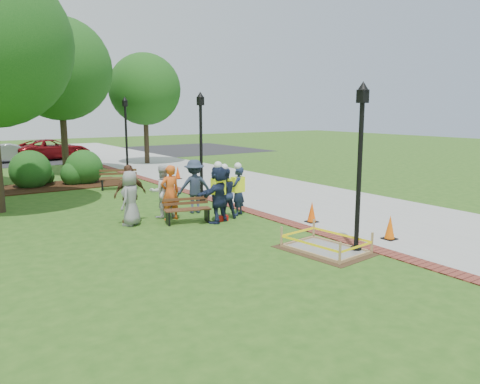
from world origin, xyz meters
TOP-DOWN VIEW (x-y plane):
  - ground at (0.00, 0.00)m, footprint 100.00×100.00m
  - sidewalk at (5.00, 10.00)m, footprint 6.00×60.00m
  - brick_edging at (1.75, 10.00)m, footprint 0.50×60.00m
  - mulch_bed at (-3.00, 12.00)m, footprint 7.00×3.00m
  - parking_lot at (0.00, 27.00)m, footprint 36.00×12.00m
  - wet_concrete_pad at (0.64, -2.52)m, footprint 1.95×2.48m
  - bench_near at (-0.92, 2.09)m, footprint 1.54×0.84m
  - bench_far at (-0.49, 9.58)m, footprint 1.74×1.06m
  - cone_front at (2.82, -2.80)m, footprint 0.35×0.35m
  - cone_back at (2.40, -0.10)m, footprint 0.35×0.35m
  - cone_far at (3.17, 10.91)m, footprint 0.35×0.35m
  - toolbox at (0.15, 1.72)m, footprint 0.39×0.23m
  - lamp_near at (1.25, -3.00)m, footprint 0.28×0.28m
  - lamp_mid at (1.25, 5.00)m, footprint 0.28×0.28m
  - lamp_far at (1.25, 13.00)m, footprint 0.28×0.28m
  - tree_back at (-1.10, 16.34)m, footprint 5.59×5.59m
  - tree_right at (4.73, 18.55)m, footprint 4.68×4.68m
  - shrub_b at (-3.66, 12.46)m, footprint 1.87×1.87m
  - shrub_c at (-1.80, 12.13)m, footprint 1.22×1.22m
  - shrub_d at (-1.25, 12.25)m, footprint 1.78×1.78m
  - shrub_e at (-2.87, 13.22)m, footprint 0.85×0.85m
  - casual_person_a at (-2.50, 2.85)m, footprint 0.65×0.63m
  - casual_person_b at (-1.16, 2.82)m, footprint 0.58×0.38m
  - casual_person_c at (-1.23, 3.28)m, footprint 0.60×0.42m
  - casual_person_d at (-2.41, 3.11)m, footprint 0.65×0.46m
  - casual_person_e at (0.01, 3.31)m, footprint 0.69×0.55m
  - hivis_worker_a at (-0.04, 1.63)m, footprint 0.69×0.58m
  - hivis_worker_b at (1.06, 2.15)m, footprint 0.63×0.59m
  - hivis_worker_c at (0.40, 1.97)m, footprint 0.60×0.46m
  - parked_car_b at (-2.64, 24.25)m, footprint 2.27×4.40m
  - parked_car_c at (0.02, 24.74)m, footprint 2.94×5.24m

SIDE VIEW (x-z plane):
  - ground at x=0.00m, z-range 0.00..0.00m
  - shrub_b at x=-3.66m, z-range -0.93..0.93m
  - shrub_c at x=-1.80m, z-range -0.61..0.61m
  - shrub_d at x=-1.25m, z-range -0.89..0.89m
  - shrub_e at x=-2.87m, z-range -0.43..0.43m
  - parked_car_b at x=-2.64m, z-range -0.69..0.69m
  - parked_car_c at x=0.02m, z-range -0.81..0.81m
  - parking_lot at x=0.00m, z-range 0.00..0.01m
  - sidewalk at x=5.00m, z-range 0.00..0.02m
  - brick_edging at x=1.75m, z-range 0.00..0.03m
  - mulch_bed at x=-3.00m, z-range -0.01..0.04m
  - toolbox at x=0.15m, z-range 0.00..0.18m
  - wet_concrete_pad at x=0.64m, z-range -0.04..0.51m
  - bench_near at x=-0.92m, z-range -0.14..0.65m
  - bench_far at x=-0.49m, z-range -0.16..0.73m
  - cone_far at x=3.17m, z-range -0.01..0.68m
  - cone_back at x=2.40m, z-range -0.01..0.68m
  - cone_front at x=2.82m, z-range -0.01..0.69m
  - casual_person_a at x=-2.50m, z-range 0.00..1.72m
  - casual_person_c at x=-1.23m, z-range 0.00..1.76m
  - casual_person_b at x=-1.16m, z-range 0.00..1.81m
  - hivis_worker_b at x=1.06m, z-range 0.00..1.81m
  - hivis_worker_c at x=0.40m, z-range -0.01..1.83m
  - casual_person_e at x=0.01m, z-range 0.00..1.87m
  - casual_person_d at x=-2.41m, z-range 0.00..1.88m
  - hivis_worker_a at x=-0.04m, z-range -0.01..1.96m
  - lamp_near at x=1.25m, z-range 0.35..4.61m
  - lamp_mid at x=1.25m, z-range 0.35..4.61m
  - lamp_far at x=1.25m, z-range 0.35..4.61m
  - tree_right at x=4.73m, z-range 1.27..8.51m
  - tree_back at x=-1.10m, z-range 1.48..10.05m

